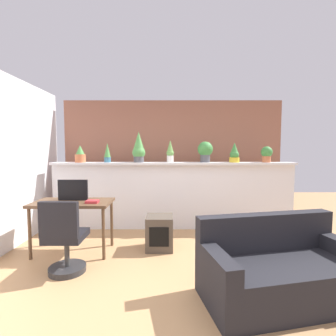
{
  "coord_description": "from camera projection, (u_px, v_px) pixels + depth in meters",
  "views": [
    {
      "loc": [
        -0.1,
        -2.72,
        1.5
      ],
      "look_at": [
        -0.1,
        1.22,
        1.21
      ],
      "focal_mm": 27.09,
      "sensor_mm": 36.0,
      "label": 1
    }
  ],
  "objects": [
    {
      "name": "potted_plant_5",
      "position": [
        235.0,
        154.0,
        4.67
      ],
      "size": [
        0.18,
        0.18,
        0.37
      ],
      "color": "gold",
      "rests_on": "plant_shelf"
    },
    {
      "name": "potted_plant_1",
      "position": [
        108.0,
        153.0,
        4.69
      ],
      "size": [
        0.12,
        0.12,
        0.35
      ],
      "color": "#386B84",
      "rests_on": "plant_shelf"
    },
    {
      "name": "potted_plant_3",
      "position": [
        171.0,
        152.0,
        4.71
      ],
      "size": [
        0.14,
        0.14,
        0.41
      ],
      "color": "silver",
      "rests_on": "plant_shelf"
    },
    {
      "name": "brick_wall_behind",
      "position": [
        173.0,
        161.0,
        5.33
      ],
      "size": [
        4.48,
        0.1,
        2.5
      ],
      "primitive_type": "cube",
      "color": "#935B47",
      "rests_on": "ground"
    },
    {
      "name": "office_chair",
      "position": [
        65.0,
        242.0,
        3.02
      ],
      "size": [
        0.44,
        0.45,
        0.91
      ],
      "color": "#262628",
      "rests_on": "ground"
    },
    {
      "name": "divider_wall",
      "position": [
        174.0,
        196.0,
        4.78
      ],
      "size": [
        4.48,
        0.16,
        1.22
      ],
      "primitive_type": "cube",
      "color": "silver",
      "rests_on": "ground"
    },
    {
      "name": "plant_shelf",
      "position": [
        174.0,
        163.0,
        4.69
      ],
      "size": [
        4.48,
        0.29,
        0.04
      ],
      "primitive_type": "cube",
      "color": "silver",
      "rests_on": "divider_wall"
    },
    {
      "name": "potted_plant_2",
      "position": [
        139.0,
        148.0,
        4.66
      ],
      "size": [
        0.24,
        0.24,
        0.56
      ],
      "color": "#4C4C51",
      "rests_on": "plant_shelf"
    },
    {
      "name": "side_cube_shelf",
      "position": [
        160.0,
        232.0,
        3.8
      ],
      "size": [
        0.4,
        0.41,
        0.5
      ],
      "color": "#4C4238",
      "rests_on": "ground"
    },
    {
      "name": "ground_plane",
      "position": [
        177.0,
        284.0,
        2.83
      ],
      "size": [
        12.0,
        12.0,
        0.0
      ],
      "primitive_type": "plane",
      "color": "tan"
    },
    {
      "name": "couch",
      "position": [
        280.0,
        271.0,
        2.54
      ],
      "size": [
        1.68,
        1.06,
        0.8
      ],
      "color": "black",
      "rests_on": "ground"
    },
    {
      "name": "potted_plant_4",
      "position": [
        206.0,
        151.0,
        4.71
      ],
      "size": [
        0.28,
        0.28,
        0.39
      ],
      "color": "#4C4C51",
      "rests_on": "plant_shelf"
    },
    {
      "name": "book_on_desk",
      "position": [
        93.0,
        202.0,
        3.54
      ],
      "size": [
        0.17,
        0.13,
        0.04
      ],
      "primitive_type": "cube",
      "color": "#B22D33",
      "rests_on": "desk"
    },
    {
      "name": "potted_plant_6",
      "position": [
        267.0,
        154.0,
        4.66
      ],
      "size": [
        0.21,
        0.21,
        0.3
      ],
      "color": "#C66B42",
      "rests_on": "plant_shelf"
    },
    {
      "name": "tv_monitor",
      "position": [
        73.0,
        190.0,
        3.72
      ],
      "size": [
        0.43,
        0.04,
        0.3
      ],
      "primitive_type": "cube",
      "color": "black",
      "rests_on": "desk"
    },
    {
      "name": "desk",
      "position": [
        73.0,
        207.0,
        3.65
      ],
      "size": [
        1.1,
        0.6,
        0.75
      ],
      "color": "brown",
      "rests_on": "ground"
    },
    {
      "name": "potted_plant_0",
      "position": [
        81.0,
        155.0,
        4.65
      ],
      "size": [
        0.19,
        0.19,
        0.32
      ],
      "color": "#C66B42",
      "rests_on": "plant_shelf"
    }
  ]
}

